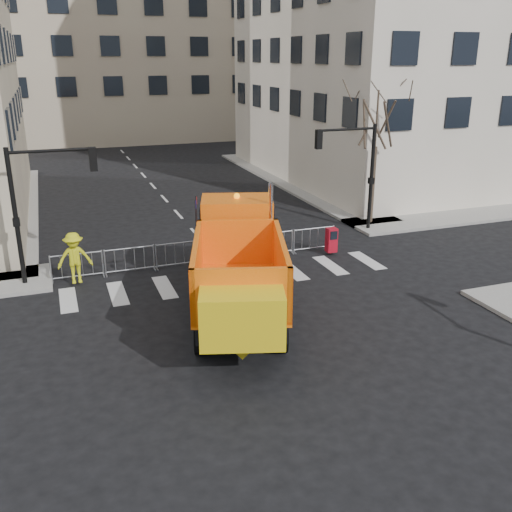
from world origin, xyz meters
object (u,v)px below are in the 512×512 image
object	(u,v)px
plow_truck	(239,263)
cop_b	(247,243)
cop_a	(228,246)
cop_c	(273,247)
worker	(75,258)
newspaper_box	(331,240)

from	to	relation	value
plow_truck	cop_b	distance (m)	5.30
plow_truck	cop_a	xyz separation A→B (m)	(1.09, 4.81, -1.04)
plow_truck	cop_c	distance (m)	5.21
plow_truck	cop_b	xyz separation A→B (m)	(1.98, 4.81, -1.01)
cop_a	cop_b	world-z (taller)	cop_b
worker	plow_truck	bearing A→B (deg)	-43.02
cop_b	cop_c	world-z (taller)	cop_b
plow_truck	worker	world-z (taller)	plow_truck
worker	newspaper_box	world-z (taller)	worker
plow_truck	worker	size ratio (longest dim) A/B	5.65
cop_a	cop_c	xyz separation A→B (m)	(1.84, -0.65, -0.05)
cop_a	cop_c	world-z (taller)	cop_a
cop_c	cop_b	bearing A→B (deg)	-67.01
cop_c	newspaper_box	xyz separation A→B (m)	(2.96, 0.40, -0.11)
cop_c	newspaper_box	world-z (taller)	cop_c
cop_b	cop_c	xyz separation A→B (m)	(0.95, -0.65, -0.09)
plow_truck	cop_b	world-z (taller)	plow_truck
cop_a	plow_truck	bearing A→B (deg)	58.17
cop_a	newspaper_box	bearing A→B (deg)	157.92
cop_a	cop_b	distance (m)	0.90
cop_c	newspaper_box	distance (m)	2.99
cop_c	worker	xyz separation A→B (m)	(-8.07, 0.45, 0.35)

